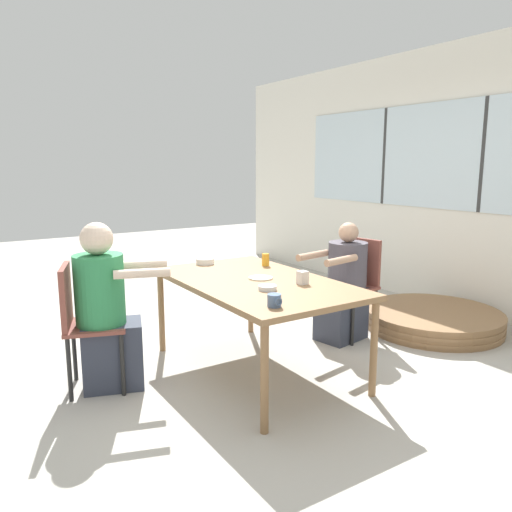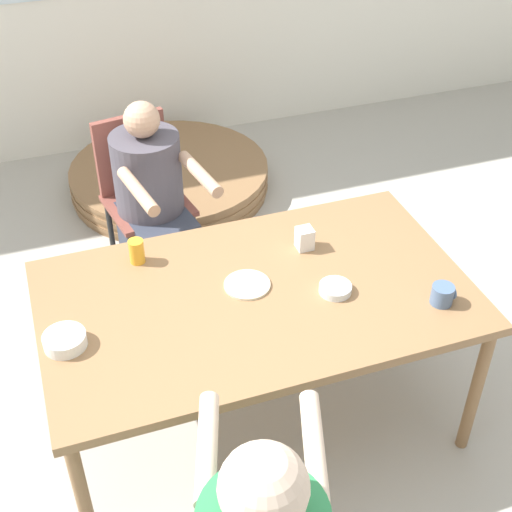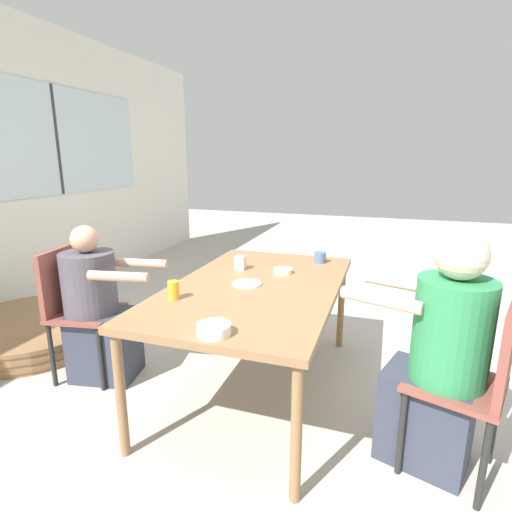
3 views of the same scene
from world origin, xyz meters
The scene contains 14 objects.
ground_plane centered at (0.00, 0.00, 0.00)m, with size 16.00×16.00×0.00m, color #B2ADA3.
wall_back_with_windows centered at (0.00, 2.72, 1.42)m, with size 8.40×0.08×2.80m.
dining_table centered at (0.00, 0.00, 0.66)m, with size 1.66×0.98×0.71m.
chair_for_woman_green_shirt centered at (-0.39, -1.18, 0.54)m, with size 0.51×0.51×0.89m.
chair_for_man_blue_shirt centered at (-0.22, 1.22, 0.54)m, with size 0.46×0.46×0.89m.
person_woman_green_shirt centered at (-0.34, -1.02, 0.53)m, with size 0.51×0.68×1.18m.
person_man_blue_shirt centered at (-0.19, 1.05, 0.46)m, with size 0.44×0.68×1.05m.
coffee_mug centered at (0.65, -0.28, 0.75)m, with size 0.09×0.09×0.08m.
juice_glass centered at (-0.39, 0.35, 0.77)m, with size 0.06×0.06×0.10m.
milk_carton_small centered at (0.29, 0.21, 0.76)m, with size 0.07×0.07×0.09m.
bowl_white_shallow centered at (0.29, -0.09, 0.73)m, with size 0.13×0.13×0.03m.
bowl_cereal centered at (-0.73, -0.05, 0.74)m, with size 0.15×0.15×0.05m.
plate_tortillas centered at (-0.02, 0.05, 0.72)m, with size 0.18×0.18×0.01m.
folded_table_stack centered at (0.09, 1.96, 0.09)m, with size 1.27×1.27×0.18m.
Camera 1 is at (3.02, -1.94, 1.57)m, focal length 35.00 mm.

